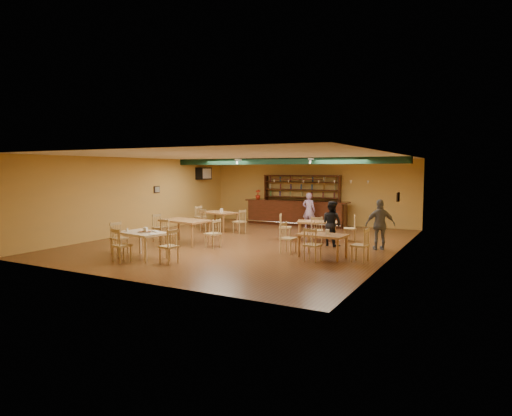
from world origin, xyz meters
The scene contains 23 objects.
floor centered at (0.00, 0.00, 0.00)m, with size 12.00×12.00×0.00m, color #5C321A.
ceiling_beam centered at (0.00, 2.80, 2.87)m, with size 10.00×0.30×0.25m, color black.
track_rail_left centered at (-1.80, 3.40, 2.94)m, with size 0.05×2.50×0.05m, color white.
track_rail_right centered at (1.40, 3.40, 2.94)m, with size 0.05×2.50×0.05m, color white.
ac_unit centered at (-4.80, 4.20, 2.35)m, with size 0.34×0.70×0.48m, color white.
picture_left centered at (-4.97, 1.00, 1.70)m, with size 0.04×0.34×0.28m, color black.
picture_right centered at (4.97, 0.50, 1.70)m, with size 0.04×0.34×0.28m, color black.
bar_counter centered at (-0.36, 5.15, 0.56)m, with size 4.85×0.85×1.13m, color black.
back_bar_hutch centered at (-0.36, 5.78, 1.14)m, with size 3.75×0.40×2.28m, color black.
poinsettia centered at (-2.34, 5.15, 1.36)m, with size 0.25×0.25×0.45m, color #B22310.
dining_table_a centered at (-2.55, 2.07, 0.38)m, with size 1.54×0.92×0.77m, color #976135.
dining_table_b centered at (2.03, 1.43, 0.35)m, with size 1.39×0.84×0.70m, color #976135.
dining_table_c centered at (-1.72, -1.35, 0.41)m, with size 1.65×0.99×0.82m, color #976135.
dining_table_d centered at (3.22, -1.34, 0.34)m, with size 1.35×0.81×0.68m, color #976135.
near_table centered at (-1.31, -3.86, 0.37)m, with size 1.39×0.90×0.75m, color beige.
pizza_tray centered at (-1.21, -3.86, 0.75)m, with size 0.40×0.40×0.01m, color silver.
parmesan_shaker centered at (-1.76, -4.01, 0.80)m, with size 0.07×0.07×0.11m, color #EAE5C6.
napkin_stack centered at (-0.97, -3.66, 0.76)m, with size 0.20×0.15×0.03m, color white.
pizza_server centered at (-1.06, -3.81, 0.76)m, with size 0.32×0.09×0.00m, color silver.
side_plate centered at (-0.77, -4.06, 0.75)m, with size 0.22×0.22×0.01m, color white.
patron_bar centered at (0.58, 4.33, 0.78)m, with size 0.57×0.37×1.55m, color purple.
patron_right_a centered at (2.83, 0.63, 0.75)m, with size 0.73×0.57×1.50m, color black.
patron_right_b centered at (4.42, 0.66, 0.80)m, with size 0.94×0.39×1.60m, color slate.
Camera 1 is at (7.42, -13.28, 2.53)m, focal length 30.70 mm.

